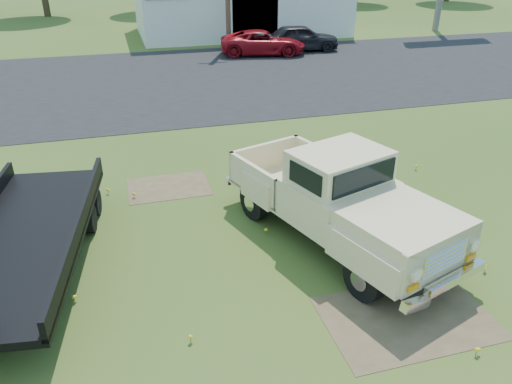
% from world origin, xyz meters
% --- Properties ---
extents(ground, '(140.00, 140.00, 0.00)m').
position_xyz_m(ground, '(0.00, 0.00, 0.00)').
color(ground, '#324E19').
rests_on(ground, ground).
extents(asphalt_lot, '(90.00, 14.00, 0.02)m').
position_xyz_m(asphalt_lot, '(0.00, 15.00, 0.00)').
color(asphalt_lot, black).
rests_on(asphalt_lot, ground).
extents(dirt_patch_a, '(3.00, 2.00, 0.01)m').
position_xyz_m(dirt_patch_a, '(1.50, -3.00, 0.00)').
color(dirt_patch_a, brown).
rests_on(dirt_patch_a, ground).
extents(dirt_patch_b, '(2.20, 1.60, 0.01)m').
position_xyz_m(dirt_patch_b, '(-2.00, 3.50, 0.00)').
color(dirt_patch_b, brown).
rests_on(dirt_patch_b, ground).
extents(commercial_building, '(14.20, 8.20, 4.15)m').
position_xyz_m(commercial_building, '(6.00, 26.99, 2.10)').
color(commercial_building, silver).
rests_on(commercial_building, ground).
extents(vintage_pickup_truck, '(4.12, 6.44, 2.18)m').
position_xyz_m(vintage_pickup_truck, '(1.29, -0.21, 1.09)').
color(vintage_pickup_truck, beige).
rests_on(vintage_pickup_truck, ground).
extents(flatbed_trailer, '(3.13, 6.98, 1.84)m').
position_xyz_m(flatbed_trailer, '(-5.17, 0.39, 0.92)').
color(flatbed_trailer, black).
rests_on(flatbed_trailer, ground).
extents(red_pickup, '(5.23, 3.22, 1.35)m').
position_xyz_m(red_pickup, '(5.43, 19.38, 0.68)').
color(red_pickup, maroon).
rests_on(red_pickup, ground).
extents(dark_sedan, '(4.64, 2.31, 1.52)m').
position_xyz_m(dark_sedan, '(7.93, 19.82, 0.76)').
color(dark_sedan, black).
rests_on(dark_sedan, ground).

